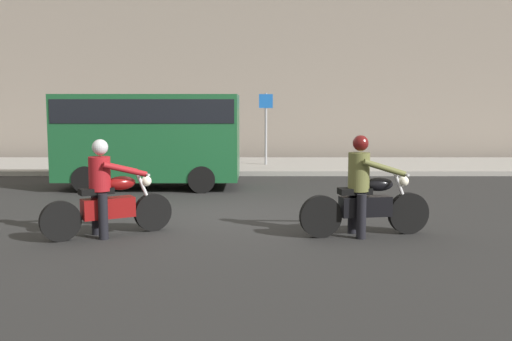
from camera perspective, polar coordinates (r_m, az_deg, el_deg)
ground_plane at (r=11.43m, az=-2.99°, el=-4.17°), size 80.00×80.00×0.00m
sidewalk_slab at (r=19.34m, az=-1.87°, el=0.47°), size 40.00×4.40×0.14m
building_facade at (r=22.83m, az=-1.67°, el=14.32°), size 40.00×1.40×10.40m
motorcycle_with_rider_crimson at (r=9.75m, az=-14.36°, el=-2.44°), size 1.89×1.19×1.55m
motorcycle_with_rider_olive at (r=9.63m, az=10.15°, el=-2.35°), size 2.14×0.76×1.61m
parked_van_forest_green at (r=15.00m, az=-10.44°, el=3.45°), size 4.42×1.96×2.32m
street_sign_post at (r=18.97m, az=0.70°, el=4.77°), size 0.44×0.08×2.27m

